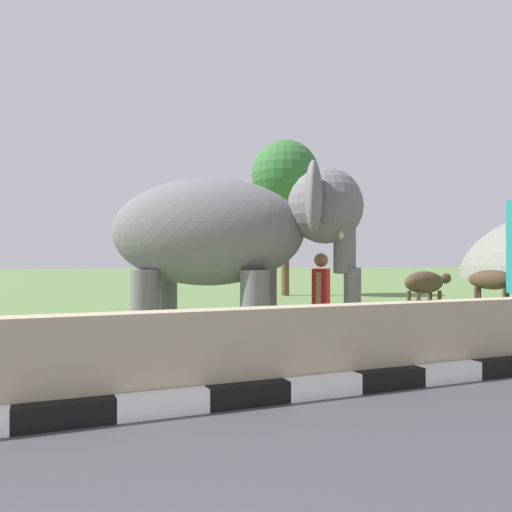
# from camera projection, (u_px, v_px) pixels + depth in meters

# --- Properties ---
(striped_curb) EXTENTS (16.20, 0.20, 0.24)m
(striped_curb) POSITION_uv_depth(u_px,v_px,m) (10.00, 421.00, 4.50)
(striped_curb) COLOR white
(striped_curb) RESTS_ON ground_plane
(barrier_parapet) EXTENTS (28.00, 0.36, 1.00)m
(barrier_parapet) POSITION_uv_depth(u_px,v_px,m) (247.00, 353.00, 5.70)
(barrier_parapet) COLOR tan
(barrier_parapet) RESTS_ON ground_plane
(elephant) EXTENTS (3.95, 3.51, 2.95)m
(elephant) POSITION_uv_depth(u_px,v_px,m) (229.00, 235.00, 8.10)
(elephant) COLOR slate
(elephant) RESTS_ON ground_plane
(person_handler) EXTENTS (0.48, 0.55, 1.66)m
(person_handler) POSITION_uv_depth(u_px,v_px,m) (321.00, 297.00, 8.44)
(person_handler) COLOR navy
(person_handler) RESTS_ON ground_plane
(cow_near) EXTENTS (1.92, 0.79, 1.23)m
(cow_near) POSITION_uv_depth(u_px,v_px,m) (425.00, 283.00, 15.23)
(cow_near) COLOR #473323
(cow_near) RESTS_ON ground_plane
(cow_mid) EXTENTS (1.23, 1.87, 1.23)m
(cow_mid) POSITION_uv_depth(u_px,v_px,m) (493.00, 281.00, 17.31)
(cow_mid) COLOR #473323
(cow_mid) RESTS_ON ground_plane
(tree_distant) EXTENTS (3.02, 3.02, 6.92)m
(tree_distant) POSITION_uv_depth(u_px,v_px,m) (285.00, 176.00, 22.96)
(tree_distant) COLOR brown
(tree_distant) RESTS_ON ground_plane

